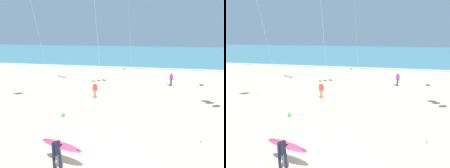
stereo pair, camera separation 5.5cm
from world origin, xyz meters
The scene contains 7 objects.
ground_plane centered at (0.00, 0.00, 0.00)m, with size 160.00×160.00×0.00m, color #D1BA8E.
ocean_water centered at (0.00, 59.20, 0.04)m, with size 160.00×60.00×0.08m, color teal.
shoreline_foam centered at (0.00, 29.50, 0.09)m, with size 160.00×0.83×0.01m, color white.
surfer_lead centered at (-1.28, -0.37, 1.05)m, with size 2.25×1.13×1.71m.
bystander_red_top centered at (-2.86, 10.67, 0.81)m, with size 0.49×0.25×1.59m.
bystander_purple_top centered at (4.39, 17.27, 0.81)m, with size 0.41×0.34×1.59m.
beach_ball centered at (-3.89, 5.75, 0.14)m, with size 0.28×0.28×0.28m, color green.
Camera 2 is at (3.01, -8.65, 6.16)m, focal length 35.48 mm.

